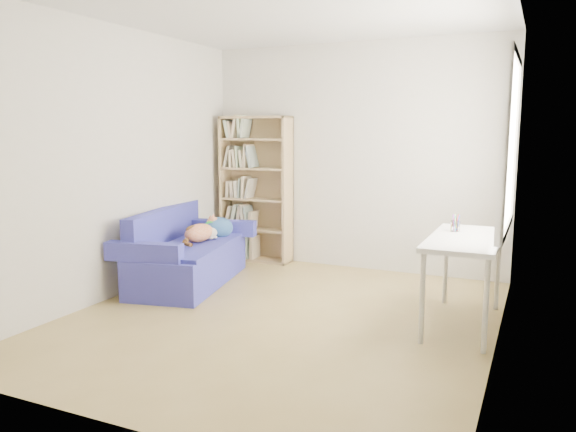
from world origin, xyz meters
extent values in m
plane|color=olive|center=(0.00, 0.00, 0.00)|extent=(4.00, 4.00, 0.00)
cube|color=silver|center=(0.00, 2.00, 1.30)|extent=(3.50, 0.04, 2.60)
cube|color=silver|center=(0.00, -2.00, 1.30)|extent=(3.50, 0.04, 2.60)
cube|color=silver|center=(-1.75, 0.00, 1.30)|extent=(0.04, 4.00, 2.60)
cube|color=silver|center=(1.75, 0.00, 1.30)|extent=(0.04, 4.00, 2.60)
cube|color=white|center=(0.00, 0.00, 2.60)|extent=(3.50, 4.00, 0.04)
cube|color=white|center=(1.75, 0.60, 1.50)|extent=(0.01, 1.20, 1.30)
cube|color=navy|center=(-1.35, 0.60, 0.20)|extent=(1.05, 1.71, 0.40)
cube|color=navy|center=(-1.66, 0.60, 0.59)|extent=(0.46, 1.59, 0.39)
cube|color=navy|center=(-1.35, 1.32, 0.49)|extent=(0.76, 0.29, 0.18)
cube|color=navy|center=(-1.35, -0.13, 0.49)|extent=(0.76, 0.29, 0.18)
cube|color=navy|center=(-1.33, 0.60, 0.42)|extent=(1.01, 1.58, 0.04)
ellipsoid|color=#294E84|center=(-1.30, 1.10, 0.52)|extent=(0.33, 0.36, 0.24)
ellipsoid|color=#AF3D14|center=(-1.30, 0.71, 0.53)|extent=(0.31, 0.49, 0.19)
ellipsoid|color=silver|center=(-1.23, 0.85, 0.51)|extent=(0.17, 0.22, 0.12)
ellipsoid|color=#37210F|center=(-1.33, 0.66, 0.57)|extent=(0.18, 0.25, 0.09)
sphere|color=#AF3D14|center=(-1.28, 1.04, 0.57)|extent=(0.16, 0.16, 0.16)
cone|color=#AF3D14|center=(-1.30, 1.08, 0.65)|extent=(0.07, 0.08, 0.08)
cone|color=#AF3D14|center=(-1.30, 1.01, 0.65)|extent=(0.07, 0.08, 0.08)
cylinder|color=green|center=(-1.28, 0.96, 0.55)|extent=(0.13, 0.06, 0.13)
cylinder|color=#37210F|center=(-1.32, 0.45, 0.49)|extent=(0.13, 0.18, 0.06)
cube|color=tan|center=(-1.63, 1.84, 0.89)|extent=(0.03, 0.28, 1.78)
cube|color=tan|center=(-0.78, 1.84, 0.89)|extent=(0.03, 0.28, 1.78)
cube|color=tan|center=(-1.20, 1.84, 1.76)|extent=(0.89, 0.28, 0.03)
cube|color=tan|center=(-1.20, 1.84, 0.01)|extent=(0.89, 0.28, 0.03)
cube|color=tan|center=(-1.20, 1.97, 0.89)|extent=(0.89, 0.02, 1.78)
cube|color=silver|center=(1.45, 0.46, 0.73)|extent=(0.56, 1.21, 0.04)
cylinder|color=silver|center=(1.68, 1.02, 0.35)|extent=(0.04, 0.04, 0.71)
cylinder|color=silver|center=(1.68, -0.09, 0.35)|extent=(0.04, 0.04, 0.71)
cylinder|color=silver|center=(1.22, 1.02, 0.35)|extent=(0.04, 0.04, 0.71)
cylinder|color=silver|center=(1.22, -0.09, 0.35)|extent=(0.04, 0.04, 0.71)
cylinder|color=white|center=(1.34, 0.69, 0.80)|extent=(0.08, 0.08, 0.09)
camera|label=1|loc=(1.99, -4.23, 1.62)|focal=35.00mm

